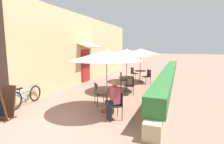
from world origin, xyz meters
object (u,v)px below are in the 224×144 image
patio_table_near (107,97)px  seated_patron_near_right (113,98)px  coffee_cup_near (107,89)px  patio_table_far (140,74)px  cafe_chair_mid_left (131,84)px  cafe_chair_far_left (147,76)px  patio_table_mid (126,81)px  cafe_chair_far_right (134,73)px  patio_umbrella_near (107,55)px  cafe_chair_near_right (117,103)px  cafe_chair_near_left (99,92)px  patio_umbrella_mid (127,53)px  patio_umbrella_far (141,51)px  cafe_chair_mid_right (123,79)px  menu_board (3,103)px  bicycle_leaning (26,96)px

patio_table_near → seated_patron_near_right: 0.74m
coffee_cup_near → patio_table_far: size_ratio=0.12×
cafe_chair_mid_left → cafe_chair_far_left: size_ratio=1.00×
patio_table_far → patio_table_mid: bearing=-92.7°
patio_table_mid → patio_table_far: 2.69m
patio_table_near → cafe_chair_far_right: (-0.59, 6.14, -0.01)m
patio_umbrella_near → patio_table_near: bearing=-116.6°
cafe_chair_near_right → patio_table_mid: 3.54m
cafe_chair_near_right → cafe_chair_far_right: bearing=-32.3°
cafe_chair_near_right → patio_table_far: bearing=-36.6°
cafe_chair_near_left → patio_table_mid: 2.52m
seated_patron_near_right → patio_umbrella_mid: (-0.63, 3.54, 1.28)m
patio_table_near → patio_umbrella_mid: patio_umbrella_mid is taller
cafe_chair_mid_left → patio_umbrella_far: 3.62m
patio_table_far → cafe_chair_mid_right: bearing=-104.0°
seated_patron_near_right → cafe_chair_mid_right: (-1.02, 4.16, -0.17)m
patio_table_near → patio_umbrella_far: size_ratio=0.32×
patio_umbrella_near → patio_umbrella_mid: same height
patio_umbrella_near → menu_board: size_ratio=2.35×
patio_table_mid → bicycle_leaning: bicycle_leaning is taller
cafe_chair_mid_left → cafe_chair_mid_right: (-0.77, 1.23, 0.00)m
cafe_chair_far_left → menu_board: 7.70m
patio_table_near → patio_table_far: bearing=90.4°
cafe_chair_far_right → patio_table_far: bearing=6.0°
patio_table_near → cafe_chair_mid_right: 3.64m
patio_umbrella_mid → patio_table_near: bearing=-86.7°
patio_table_near → cafe_chair_far_left: (0.51, 5.19, -0.01)m
patio_umbrella_far → menu_board: bearing=-110.1°
cafe_chair_mid_left → bicycle_leaning: cafe_chair_mid_left is taller
patio_umbrella_mid → cafe_chair_far_left: (0.68, 2.21, -1.45)m
cafe_chair_mid_right → patio_table_far: cafe_chair_mid_right is taller
patio_umbrella_near → patio_table_mid: 3.31m
patio_umbrella_near → coffee_cup_near: (-0.04, 0.14, -1.19)m
cafe_chair_mid_right → cafe_chair_far_right: same height
seated_patron_near_right → patio_umbrella_far: patio_umbrella_far is taller
patio_umbrella_far → patio_table_near: bearing=-89.6°
patio_table_mid → cafe_chair_mid_right: 0.73m
cafe_chair_near_right → patio_table_mid: cafe_chair_near_right is taller
cafe_chair_near_right → cafe_chair_mid_right: 4.23m
bicycle_leaning → patio_umbrella_far: bearing=56.3°
cafe_chair_far_right → seated_patron_near_right: bearing=-34.5°
patio_table_far → patio_umbrella_far: 1.43m
patio_umbrella_near → coffee_cup_near: bearing=107.0°
patio_table_far → cafe_chair_far_right: (-0.55, 0.47, -0.01)m
patio_umbrella_near → menu_board: (-2.77, -1.77, -1.46)m
cafe_chair_far_right → cafe_chair_far_left: bearing=6.0°
patio_umbrella_mid → patio_table_far: bearing=87.3°
cafe_chair_near_left → patio_umbrella_far: bearing=132.4°
patio_umbrella_mid → patio_table_far: (0.13, 2.69, -1.43)m
patio_umbrella_mid → cafe_chair_far_left: patio_umbrella_mid is taller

